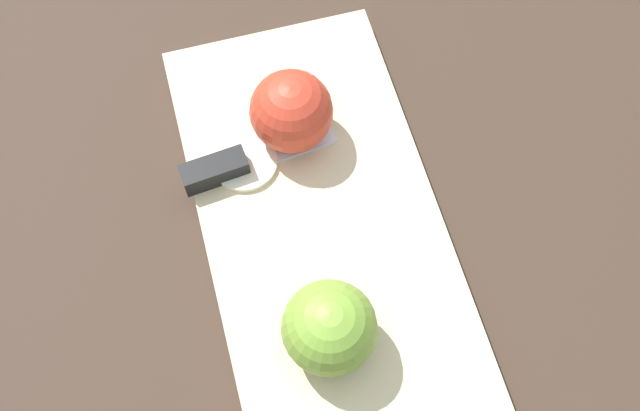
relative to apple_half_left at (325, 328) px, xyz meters
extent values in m
plane|color=#38281E|center=(0.11, 0.00, -0.06)|extent=(4.00, 4.00, 0.00)
cube|color=#D1B789|center=(0.11, 0.00, -0.05)|extent=(0.44, 0.28, 0.02)
sphere|color=olive|center=(0.00, 0.00, 0.00)|extent=(0.07, 0.07, 0.07)
cylinder|color=beige|center=(0.00, -0.01, 0.00)|extent=(0.07, 0.02, 0.07)
sphere|color=red|center=(0.19, 0.02, 0.00)|extent=(0.07, 0.07, 0.07)
cylinder|color=beige|center=(0.20, 0.02, 0.00)|extent=(0.03, 0.06, 0.07)
cube|color=silver|center=(0.17, 0.02, -0.04)|extent=(0.04, 0.08, 0.00)
cube|color=black|center=(0.15, 0.08, -0.03)|extent=(0.04, 0.06, 0.02)
cylinder|color=beige|center=(0.16, 0.06, -0.03)|extent=(0.06, 0.06, 0.01)
camera|label=1|loc=(-0.15, 0.01, 0.55)|focal=42.00mm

